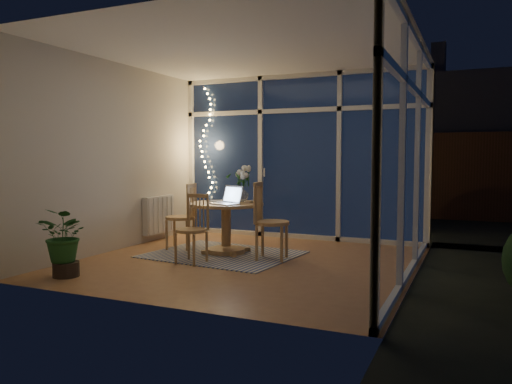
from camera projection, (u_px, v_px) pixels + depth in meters
floor at (247, 261)px, 6.19m from camera, size 4.00×4.00×0.00m
ceiling at (247, 49)px, 6.01m from camera, size 4.00×4.00×0.00m
wall_back at (300, 157)px, 7.93m from camera, size 4.00×0.04×2.60m
wall_front at (149, 157)px, 4.28m from camera, size 4.00×0.04×2.60m
wall_left at (116, 157)px, 6.91m from camera, size 0.04×4.00×2.60m
wall_right at (417, 157)px, 5.29m from camera, size 0.04×4.00×2.60m
window_wall_back at (299, 157)px, 7.89m from camera, size 4.00×0.10×2.60m
window_wall_right at (413, 157)px, 5.31m from camera, size 0.10×4.00×2.60m
radiator at (159, 215)px, 7.77m from camera, size 0.10×0.70×0.58m
fairy_lights at (206, 144)px, 8.47m from camera, size 0.24×0.10×1.85m
garden_patio at (368, 221)px, 10.55m from camera, size 12.00×6.00×0.10m
garden_fence at (351, 175)px, 11.14m from camera, size 11.00×0.08×1.80m
neighbour_roof at (387, 124)px, 13.67m from camera, size 7.00×3.00×2.20m
garden_shrubs at (284, 201)px, 9.58m from camera, size 0.90×0.90×0.90m
rug at (223, 254)px, 6.62m from camera, size 2.01×1.67×0.01m
dining_table at (226, 228)px, 6.69m from camera, size 1.10×1.10×0.69m
chair_left at (180, 216)px, 7.00m from camera, size 0.52×0.52×0.94m
chair_right at (272, 221)px, 6.25m from camera, size 0.53×0.53×1.00m
chair_front at (191, 229)px, 6.06m from camera, size 0.42×0.42×0.85m
laptop at (225, 194)px, 6.43m from camera, size 0.45×0.42×0.26m
flower_vase at (241, 194)px, 6.84m from camera, size 0.22×0.22×0.21m
bowl at (254, 201)px, 6.66m from camera, size 0.17×0.17×0.04m
newspapers at (221, 201)px, 6.79m from camera, size 0.39×0.34×0.02m
phone at (228, 204)px, 6.47m from camera, size 0.12×0.07×0.01m
potted_plant at (65, 242)px, 5.39m from camera, size 0.55×0.48×0.76m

